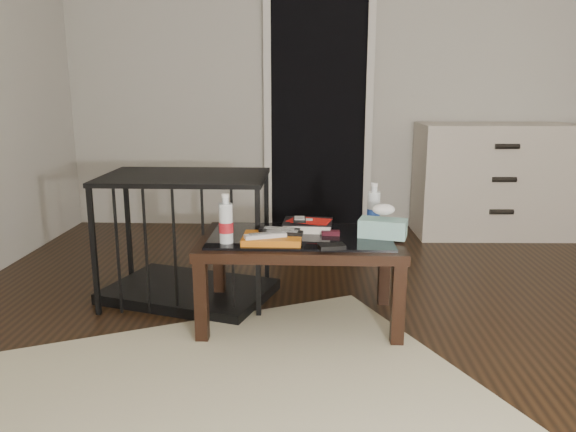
# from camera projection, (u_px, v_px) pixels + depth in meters

# --- Properties ---
(ground) EXTENTS (5.00, 5.00, 0.00)m
(ground) POSITION_uv_depth(u_px,v_px,m) (411.00, 363.00, 2.47)
(ground) COLOR black
(ground) RESTS_ON ground
(doorway) EXTENTS (0.90, 0.08, 2.07)m
(doorway) POSITION_uv_depth(u_px,v_px,m) (318.00, 106.00, 4.65)
(doorway) COLOR black
(doorway) RESTS_ON ground
(coffee_table) EXTENTS (1.00, 0.60, 0.46)m
(coffee_table) POSITION_uv_depth(u_px,v_px,m) (300.00, 247.00, 2.83)
(coffee_table) COLOR black
(coffee_table) RESTS_ON ground
(rug) EXTENTS (2.45, 2.21, 0.01)m
(rug) POSITION_uv_depth(u_px,v_px,m) (220.00, 397.00, 2.19)
(rug) COLOR #B3AA8B
(rug) RESTS_ON ground
(dresser) EXTENTS (1.22, 0.55, 0.90)m
(dresser) POSITION_uv_depth(u_px,v_px,m) (493.00, 180.00, 4.50)
(dresser) COLOR beige
(dresser) RESTS_ON ground
(pet_crate) EXTENTS (1.04, 0.84, 0.71)m
(pet_crate) POSITION_uv_depth(u_px,v_px,m) (188.00, 258.00, 3.20)
(pet_crate) COLOR black
(pet_crate) RESTS_ON ground
(magazines) EXTENTS (0.28, 0.21, 0.03)m
(magazines) POSITION_uv_depth(u_px,v_px,m) (272.00, 238.00, 2.70)
(magazines) COLOR #C66512
(magazines) RESTS_ON coffee_table
(remote_silver) EXTENTS (0.20, 0.12, 0.02)m
(remote_silver) POSITION_uv_depth(u_px,v_px,m) (265.00, 235.00, 2.65)
(remote_silver) COLOR silver
(remote_silver) RESTS_ON magazines
(remote_black_front) EXTENTS (0.20, 0.07, 0.02)m
(remote_black_front) POSITION_uv_depth(u_px,v_px,m) (282.00, 232.00, 2.70)
(remote_black_front) COLOR black
(remote_black_front) RESTS_ON magazines
(remote_black_back) EXTENTS (0.21, 0.08, 0.02)m
(remote_black_back) POSITION_uv_depth(u_px,v_px,m) (279.00, 230.00, 2.75)
(remote_black_back) COLOR black
(remote_black_back) RESTS_ON magazines
(textbook) EXTENTS (0.26, 0.21, 0.05)m
(textbook) POSITION_uv_depth(u_px,v_px,m) (308.00, 225.00, 2.92)
(textbook) COLOR black
(textbook) RESTS_ON coffee_table
(dvd_mailers) EXTENTS (0.23, 0.20, 0.01)m
(dvd_mailers) POSITION_uv_depth(u_px,v_px,m) (308.00, 220.00, 2.91)
(dvd_mailers) COLOR #B4110C
(dvd_mailers) RESTS_ON textbook
(ipod) EXTENTS (0.07, 0.11, 0.02)m
(ipod) POSITION_uv_depth(u_px,v_px,m) (300.00, 219.00, 2.89)
(ipod) COLOR black
(ipod) RESTS_ON dvd_mailers
(flip_phone) EXTENTS (0.09, 0.05, 0.02)m
(flip_phone) POSITION_uv_depth(u_px,v_px,m) (331.00, 233.00, 2.81)
(flip_phone) COLOR black
(flip_phone) RESTS_ON coffee_table
(wallet) EXTENTS (0.13, 0.10, 0.02)m
(wallet) POSITION_uv_depth(u_px,v_px,m) (332.00, 247.00, 2.58)
(wallet) COLOR black
(wallet) RESTS_ON coffee_table
(water_bottle_left) EXTENTS (0.07, 0.07, 0.24)m
(water_bottle_left) POSITION_uv_depth(u_px,v_px,m) (226.00, 218.00, 2.65)
(water_bottle_left) COLOR silver
(water_bottle_left) RESTS_ON coffee_table
(water_bottle_right) EXTENTS (0.07, 0.07, 0.24)m
(water_bottle_right) POSITION_uv_depth(u_px,v_px,m) (374.00, 205.00, 2.94)
(water_bottle_right) COLOR white
(water_bottle_right) RESTS_ON coffee_table
(tissue_box) EXTENTS (0.25, 0.18, 0.09)m
(tissue_box) POSITION_uv_depth(u_px,v_px,m) (383.00, 228.00, 2.77)
(tissue_box) COLOR teal
(tissue_box) RESTS_ON coffee_table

